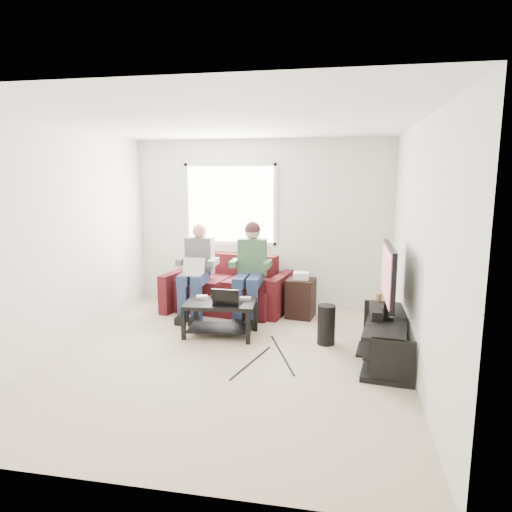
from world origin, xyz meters
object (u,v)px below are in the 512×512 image
at_px(coffee_table, 220,311).
at_px(sofa, 229,290).
at_px(tv_stand, 386,341).
at_px(end_table, 301,297).
at_px(tv, 388,276).
at_px(subwoofer, 326,325).

bearing_deg(coffee_table, sofa, 98.62).
relative_size(sofa, tv_stand, 1.29).
relative_size(coffee_table, end_table, 1.40).
xyz_separation_m(sofa, tv, (2.20, -1.42, 0.62)).
relative_size(tv_stand, tv, 1.35).
height_order(sofa, tv, tv).
height_order(sofa, tv_stand, sofa).
bearing_deg(sofa, tv, -32.83).
bearing_deg(tv_stand, end_table, 128.50).
xyz_separation_m(sofa, tv_stand, (2.21, -1.52, -0.10)).
relative_size(sofa, end_table, 2.88).
xyz_separation_m(subwoofer, end_table, (-0.41, 1.03, 0.05)).
xyz_separation_m(coffee_table, subwoofer, (1.36, -0.06, -0.08)).
height_order(coffee_table, tv, tv).
relative_size(sofa, tv, 1.75).
height_order(sofa, subwoofer, sofa).
bearing_deg(subwoofer, coffee_table, 177.57).
bearing_deg(tv_stand, coffee_table, 168.96).
bearing_deg(tv, sofa, 147.17).
bearing_deg(end_table, coffee_table, -134.44).
height_order(sofa, end_table, sofa).
xyz_separation_m(tv, subwoofer, (-0.68, 0.24, -0.69)).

